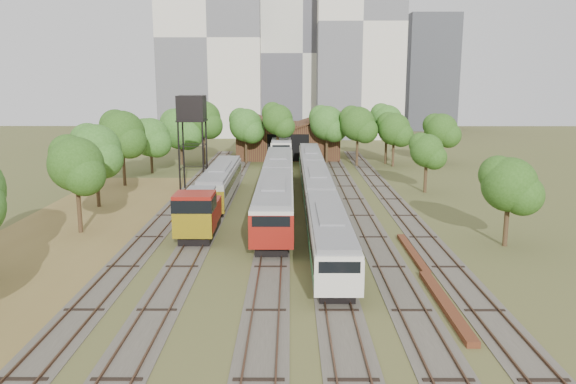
{
  "coord_description": "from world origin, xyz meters",
  "views": [
    {
      "loc": [
        -0.68,
        -32.94,
        12.49
      ],
      "look_at": [
        -0.87,
        16.65,
        2.5
      ],
      "focal_mm": 35.0,
      "sensor_mm": 36.0,
      "label": 1
    }
  ],
  "objects_px": {
    "railcar_red_set": "(277,186)",
    "shunter_locomotive": "(198,214)",
    "railcar_green_set": "(317,188)",
    "water_tower": "(192,111)"
  },
  "relations": [
    {
      "from": "railcar_red_set",
      "to": "railcar_green_set",
      "type": "distance_m",
      "value": 4.02
    },
    {
      "from": "railcar_green_set",
      "to": "shunter_locomotive",
      "type": "bearing_deg",
      "value": -130.92
    },
    {
      "from": "railcar_red_set",
      "to": "shunter_locomotive",
      "type": "height_order",
      "value": "shunter_locomotive"
    },
    {
      "from": "shunter_locomotive",
      "to": "water_tower",
      "type": "height_order",
      "value": "water_tower"
    },
    {
      "from": "shunter_locomotive",
      "to": "railcar_red_set",
      "type": "bearing_deg",
      "value": 61.89
    },
    {
      "from": "railcar_green_set",
      "to": "shunter_locomotive",
      "type": "height_order",
      "value": "shunter_locomotive"
    },
    {
      "from": "shunter_locomotive",
      "to": "water_tower",
      "type": "relative_size",
      "value": 0.76
    },
    {
      "from": "railcar_red_set",
      "to": "shunter_locomotive",
      "type": "xyz_separation_m",
      "value": [
        -6.0,
        -11.23,
        -0.14
      ]
    },
    {
      "from": "railcar_green_set",
      "to": "water_tower",
      "type": "bearing_deg",
      "value": 150.08
    },
    {
      "from": "railcar_green_set",
      "to": "shunter_locomotive",
      "type": "xyz_separation_m",
      "value": [
        -10.0,
        -11.53,
        0.14
      ]
    }
  ]
}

